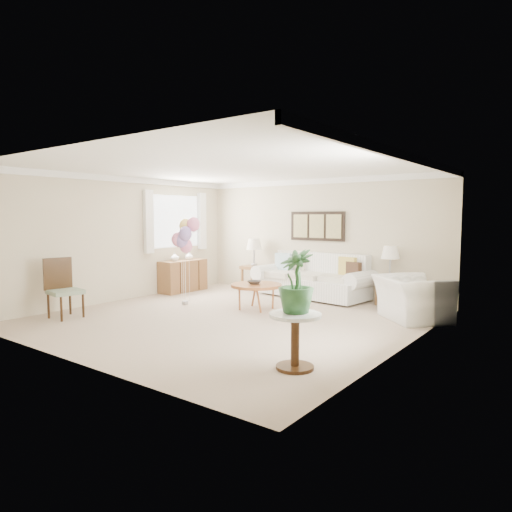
# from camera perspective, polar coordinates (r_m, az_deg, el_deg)

# --- Properties ---
(ground_plane) EXTENTS (6.00, 6.00, 0.00)m
(ground_plane) POSITION_cam_1_polar(r_m,az_deg,el_deg) (8.02, -2.97, -7.77)
(ground_plane) COLOR tan
(room_shell) EXTENTS (6.04, 6.04, 2.60)m
(room_shell) POSITION_cam_1_polar(r_m,az_deg,el_deg) (7.96, -3.20, 3.95)
(room_shell) COLOR beige
(room_shell) RESTS_ON ground
(wall_art_triptych) EXTENTS (1.35, 0.06, 0.65)m
(wall_art_triptych) POSITION_cam_1_polar(r_m,az_deg,el_deg) (10.28, 7.65, 3.72)
(wall_art_triptych) COLOR black
(wall_art_triptych) RESTS_ON ground
(sofa) EXTENTS (2.74, 1.27, 0.97)m
(sofa) POSITION_cam_1_polar(r_m,az_deg,el_deg) (10.06, 7.34, -2.98)
(sofa) COLOR white
(sofa) RESTS_ON ground
(end_table_left) EXTENTS (0.53, 0.49, 0.58)m
(end_table_left) POSITION_cam_1_polar(r_m,az_deg,el_deg) (10.96, -0.24, -1.72)
(end_table_left) COLOR olive
(end_table_left) RESTS_ON ground
(end_table_right) EXTENTS (0.50, 0.45, 0.54)m
(end_table_right) POSITION_cam_1_polar(r_m,az_deg,el_deg) (9.50, 16.37, -3.18)
(end_table_right) COLOR olive
(end_table_right) RESTS_ON ground
(lamp_left) EXTENTS (0.37, 0.37, 0.66)m
(lamp_left) POSITION_cam_1_polar(r_m,az_deg,el_deg) (10.91, -0.24, 1.38)
(lamp_left) COLOR gray
(lamp_left) RESTS_ON end_table_left
(lamp_right) EXTENTS (0.36, 0.36, 0.64)m
(lamp_right) POSITION_cam_1_polar(r_m,az_deg,el_deg) (9.44, 16.46, 0.29)
(lamp_right) COLOR gray
(lamp_right) RESTS_ON end_table_right
(coffee_table) EXTENTS (0.97, 0.97, 0.49)m
(coffee_table) POSITION_cam_1_polar(r_m,az_deg,el_deg) (8.66, 0.04, -3.78)
(coffee_table) COLOR #9D5531
(coffee_table) RESTS_ON ground
(decor_bowl) EXTENTS (0.34, 0.34, 0.06)m
(decor_bowl) POSITION_cam_1_polar(r_m,az_deg,el_deg) (8.66, -0.21, -3.31)
(decor_bowl) COLOR #332D29
(decor_bowl) RESTS_ON coffee_table
(armchair) EXTENTS (1.52, 1.52, 0.75)m
(armchair) POSITION_cam_1_polar(r_m,az_deg,el_deg) (8.24, 18.90, -5.04)
(armchair) COLOR white
(armchair) RESTS_ON ground
(side_table) EXTENTS (0.61, 0.61, 0.66)m
(side_table) POSITION_cam_1_polar(r_m,az_deg,el_deg) (5.35, 4.92, -8.84)
(side_table) COLOR silver
(side_table) RESTS_ON ground
(potted_plant) EXTENTS (0.49, 0.49, 0.73)m
(potted_plant) POSITION_cam_1_polar(r_m,az_deg,el_deg) (5.28, 5.02, -3.16)
(potted_plant) COLOR #204625
(potted_plant) RESTS_ON side_table
(accent_chair) EXTENTS (0.59, 0.59, 1.04)m
(accent_chair) POSITION_cam_1_polar(r_m,az_deg,el_deg) (8.67, -23.00, -3.55)
(accent_chair) COLOR gray
(accent_chair) RESTS_ON ground
(credenza) EXTENTS (0.46, 1.20, 0.74)m
(credenza) POSITION_cam_1_polar(r_m,az_deg,el_deg) (10.89, -9.11, -2.46)
(credenza) COLOR olive
(credenza) RESTS_ON ground
(vase_white) EXTENTS (0.23, 0.23, 0.19)m
(vase_white) POSITION_cam_1_polar(r_m,az_deg,el_deg) (10.64, -10.12, -0.12)
(vase_white) COLOR silver
(vase_white) RESTS_ON credenza
(vase_sage) EXTENTS (0.22, 0.22, 0.19)m
(vase_sage) POSITION_cam_1_polar(r_m,az_deg,el_deg) (10.96, -8.36, 0.04)
(vase_sage) COLOR silver
(vase_sage) RESTS_ON credenza
(balloon_cluster) EXTENTS (0.51, 0.44, 1.76)m
(balloon_cluster) POSITION_cam_1_polar(r_m,az_deg,el_deg) (9.13, -8.87, 2.57)
(balloon_cluster) COLOR gray
(balloon_cluster) RESTS_ON ground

